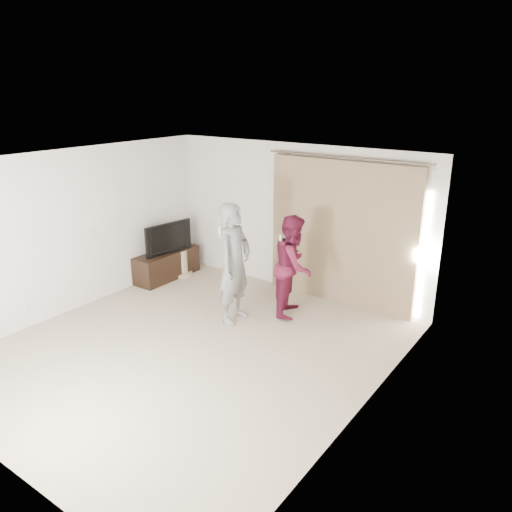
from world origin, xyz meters
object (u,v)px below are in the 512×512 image
Objects in this scene: tv_console at (167,265)px; tv at (165,237)px; person_man at (234,263)px; person_woman at (293,265)px.

tv_console is 0.55m from tv.
person_man reaches higher than person_woman.
person_man is 1.15× the size of person_woman.
person_man is (2.18, -0.69, 0.68)m from tv_console.
person_woman is (2.78, 0.05, 0.00)m from tv.
tv is at bearing -178.91° from person_woman.
person_man is at bearing -17.56° from tv_console.
person_woman reaches higher than tv_console.
tv is (0.00, 0.00, 0.55)m from tv_console.
tv_console is at bearing 0.00° from tv.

